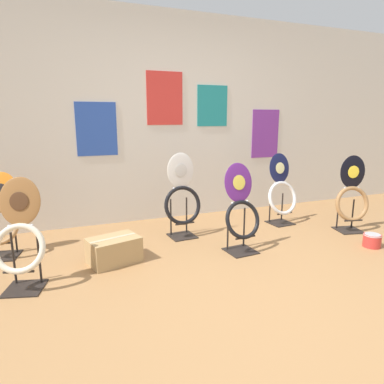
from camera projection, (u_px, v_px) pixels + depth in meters
name	position (u px, v px, depth m)	size (l,w,h in m)	color
ground_plane	(270.00, 294.00, 2.61)	(14.00, 14.00, 0.00)	#A37547
wall_back	(173.00, 119.00, 4.40)	(8.00, 0.07, 2.60)	silver
toilet_seat_display_purple_note	(241.00, 212.00, 3.36)	(0.40, 0.30, 0.88)	black
toilet_seat_display_woodgrain	(20.00, 238.00, 2.60)	(0.42, 0.35, 0.88)	black
toilet_seat_display_jazz_black	(352.00, 198.00, 3.98)	(0.44, 0.34, 0.89)	black
toilet_seat_display_navy_moon	(281.00, 193.00, 4.27)	(0.44, 0.30, 0.88)	black
toilet_seat_display_white_plain	(182.00, 200.00, 3.77)	(0.44, 0.30, 0.94)	black
toilet_seat_display_orange_sun	(0.00, 219.00, 3.25)	(0.39, 0.38, 0.81)	black
paint_can	(372.00, 240.00, 3.54)	(0.18, 0.18, 0.14)	red
storage_box	(114.00, 250.00, 3.16)	(0.51, 0.41, 0.24)	tan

